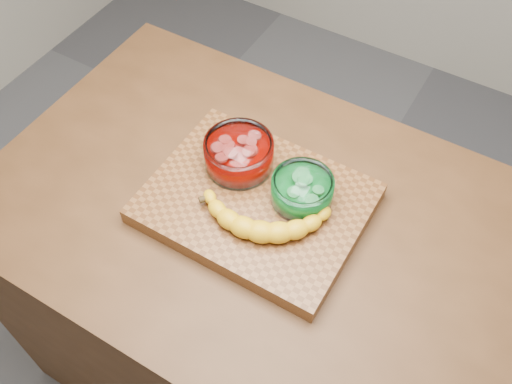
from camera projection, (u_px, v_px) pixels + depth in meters
The scene contains 6 objects.
ground at pixel (256, 361), 1.95m from camera, with size 3.50×3.50×0.00m, color #545559.
counter at pixel (256, 302), 1.59m from camera, with size 1.20×0.80×0.90m, color #4F2F17.
cutting_board at pixel (256, 203), 1.21m from camera, with size 0.45×0.35×0.04m, color brown.
bowl_red at pixel (239, 154), 1.23m from camera, with size 0.15×0.15×0.07m.
bowl_green at pixel (302, 190), 1.17m from camera, with size 0.13×0.13×0.06m.
banana at pixel (263, 210), 1.15m from camera, with size 0.29×0.18×0.04m, color gold, non-canonical shape.
Camera 1 is at (0.36, -0.61, 1.90)m, focal length 40.00 mm.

